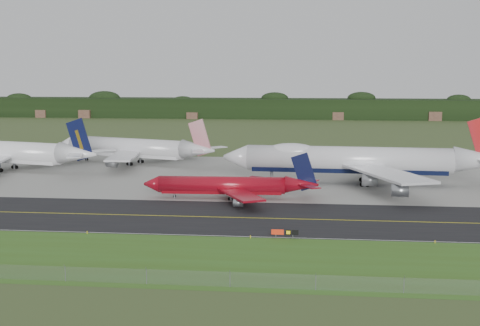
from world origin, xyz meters
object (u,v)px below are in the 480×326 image
Objects in this scene: jet_ba_747 at (359,160)px; jet_red_737 at (231,186)px; taxiway_sign at (285,232)px; jet_star_tail at (134,148)px; jet_navy_gold at (6,152)px.

jet_ba_747 reaches higher than jet_red_737.
jet_ba_747 is at bearing 74.03° from taxiway_sign.
jet_ba_747 is 75.26m from jet_star_tail.
jet_ba_747 reaches higher than jet_star_tail.
jet_navy_gold reaches higher than jet_red_737.
jet_star_tail is at bearing 25.97° from jet_navy_gold.
jet_ba_747 is 1.32× the size of jet_star_tail.
jet_navy_gold is 1.12× the size of jet_star_tail.
jet_navy_gold is 38.87m from jet_star_tail.
jet_navy_gold is at bearing -154.03° from jet_star_tail.
jet_navy_gold is at bearing 153.38° from jet_red_737.
jet_star_tail is at bearing 156.44° from jet_ba_747.
jet_ba_747 is at bearing -7.16° from jet_navy_gold.
jet_red_737 is at bearing -54.71° from jet_star_tail.
jet_ba_747 is at bearing 37.00° from jet_red_737.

